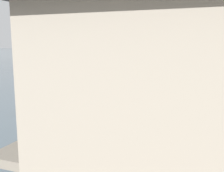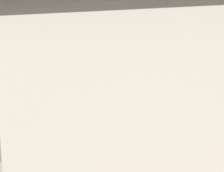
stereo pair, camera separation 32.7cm
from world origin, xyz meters
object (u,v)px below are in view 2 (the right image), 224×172
boat_moored_nearest (175,74)px  mooring_post_dock_far (169,89)px  boat_moored_far (32,103)px  boat_moored_third (127,66)px  mooring_post_dock_mid (129,125)px  house_waterfront_far (216,56)px  house_waterfront_nearest (204,122)px  house_waterfront_second (216,49)px  house_waterfront_tall (215,67)px  house_waterfront_narrow (217,45)px  boat_moored_second (65,160)px

boat_moored_nearest → mooring_post_dock_far: size_ratio=4.49×
boat_moored_nearest → mooring_post_dock_far: (2.72, -20.65, 1.08)m
boat_moored_far → boat_moored_third: bearing=96.4°
boat_moored_third → mooring_post_dock_mid: bearing=-70.9°
boat_moored_third → house_waterfront_far: bearing=-51.8°
house_waterfront_nearest → house_waterfront_second: (0.06, 5.46, 1.29)m
boat_moored_nearest → mooring_post_dock_far: bearing=-82.5°
boat_moored_third → house_waterfront_tall: size_ratio=0.82×
boat_moored_third → house_waterfront_nearest: 54.17m
house_waterfront_second → house_waterfront_narrow: 14.46m
boat_moored_nearest → house_waterfront_second: 34.83m
boat_moored_third → house_waterfront_nearest: bearing=-69.5°
house_waterfront_second → mooring_post_dock_mid: 5.87m
boat_moored_third → boat_moored_far: boat_moored_far is taller
house_waterfront_tall → boat_moored_second: bearing=-124.4°
house_waterfront_far → mooring_post_dock_mid: (-3.62, -19.68, -2.63)m
boat_moored_far → house_waterfront_narrow: 16.88m
boat_moored_nearest → mooring_post_dock_mid: bearing=-85.1°
boat_moored_far → mooring_post_dock_far: mooring_post_dock_far is taller
boat_moored_nearest → house_waterfront_nearest: bearing=-80.4°
house_waterfront_tall → house_waterfront_narrow: size_ratio=0.79×
boat_moored_far → mooring_post_dock_far: bearing=27.0°
boat_moored_nearest → boat_moored_second: bearing=-88.8°
mooring_post_dock_mid → house_waterfront_tall: bearing=55.3°
house_waterfront_second → mooring_post_dock_far: size_ratio=11.12×
boat_moored_second → mooring_post_dock_far: bearing=82.1°
boat_moored_second → mooring_post_dock_mid: (1.98, 2.97, 1.01)m
mooring_post_dock_far → house_waterfront_tall: bearing=-57.0°
house_waterfront_nearest → house_waterfront_far: bearing=90.6°
boat_moored_second → house_waterfront_nearest: (5.90, -4.29, 3.65)m
boat_moored_second → mooring_post_dock_far: (1.98, 14.33, 1.03)m
boat_moored_second → boat_moored_third: (-13.03, 46.33, -0.08)m
boat_moored_nearest → house_waterfront_narrow: size_ratio=0.40×
boat_moored_third → house_waterfront_second: bearing=-67.2°
house_waterfront_far → mooring_post_dock_mid: bearing=-100.4°
boat_moored_nearest → boat_moored_third: (-12.30, 11.35, -0.03)m
house_waterfront_far → boat_moored_nearest: bearing=117.2°
boat_moored_third → house_waterfront_narrow: bearing=-58.5°
boat_moored_second → boat_moored_nearest: bearing=91.2°
house_waterfront_nearest → mooring_post_dock_mid: (-3.91, 7.26, -2.64)m
house_waterfront_narrow → mooring_post_dock_far: 5.59m
boat_moored_nearest → house_waterfront_nearest: size_ratio=0.51×
boat_moored_nearest → house_waterfront_second: house_waterfront_second is taller
house_waterfront_nearest → house_waterfront_far: same height
house_waterfront_nearest → house_waterfront_narrow: 19.97m
house_waterfront_narrow → house_waterfront_far: (-0.16, 7.02, -1.29)m
boat_moored_far → house_waterfront_far: house_waterfront_far is taller
boat_moored_third → house_waterfront_narrow: (18.80, -30.69, 5.01)m
boat_moored_third → boat_moored_far: (4.19, -37.51, 0.03)m
house_waterfront_nearest → house_waterfront_second: bearing=89.4°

